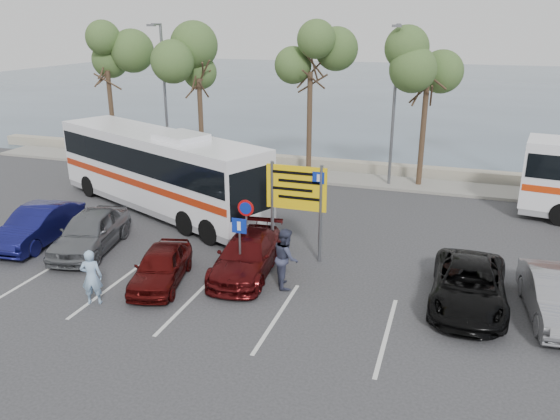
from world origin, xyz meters
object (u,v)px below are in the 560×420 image
(suv_black, at_px, (469,286))
(street_lamp_left, at_px, (164,89))
(car_blue, at_px, (38,225))
(pedestrian_far, at_px, (286,258))
(pedestrian_near, at_px, (92,277))
(car_red, at_px, (161,266))
(street_lamp_right, at_px, (394,99))
(car_silver_a, at_px, (90,231))
(coach_bus_left, at_px, (158,173))
(car_silver_b, at_px, (556,297))
(car_maroon, at_px, (247,255))
(direction_sign, at_px, (296,195))

(suv_black, bearing_deg, street_lamp_left, 145.43)
(street_lamp_left, bearing_deg, suv_black, -35.26)
(street_lamp_left, xyz_separation_m, suv_black, (17.00, -12.02, -3.94))
(suv_black, bearing_deg, car_blue, -179.30)
(pedestrian_far, bearing_deg, pedestrian_near, 94.03)
(car_red, bearing_deg, street_lamp_right, 53.97)
(car_red, bearing_deg, car_silver_a, 143.83)
(car_silver_a, bearing_deg, car_red, -34.52)
(car_silver_a, height_order, suv_black, car_silver_a)
(coach_bus_left, height_order, car_silver_a, coach_bus_left)
(car_blue, distance_m, pedestrian_far, 10.34)
(car_silver_a, xyz_separation_m, pedestrian_far, (7.91, -0.50, 0.24))
(car_silver_a, bearing_deg, car_silver_b, -11.96)
(street_lamp_right, xyz_separation_m, coach_bus_left, (-9.50, -7.02, -2.84))
(car_silver_a, height_order, pedestrian_near, pedestrian_near)
(car_silver_b, bearing_deg, pedestrian_near, -170.77)
(car_silver_a, bearing_deg, car_blue, 168.04)
(coach_bus_left, xyz_separation_m, car_maroon, (6.26, -5.00, -1.11))
(street_lamp_right, relative_size, pedestrian_near, 4.52)
(coach_bus_left, distance_m, car_maroon, 8.09)
(car_blue, bearing_deg, car_maroon, -5.51)
(coach_bus_left, distance_m, car_silver_b, 16.70)
(car_silver_b, bearing_deg, car_maroon, 174.56)
(street_lamp_right, distance_m, car_silver_b, 14.17)
(coach_bus_left, bearing_deg, street_lamp_right, 36.46)
(car_silver_a, bearing_deg, car_maroon, -11.96)
(street_lamp_right, xyz_separation_m, direction_sign, (-2.00, -10.32, -2.17))
(suv_black, bearing_deg, direction_sign, 164.89)
(coach_bus_left, xyz_separation_m, car_red, (3.86, -6.64, -1.14))
(coach_bus_left, height_order, car_red, coach_bus_left)
(street_lamp_left, distance_m, car_red, 16.02)
(street_lamp_left, relative_size, direction_sign, 2.23)
(car_blue, distance_m, car_maroon, 8.76)
(suv_black, relative_size, car_silver_b, 1.15)
(direction_sign, bearing_deg, car_blue, -170.37)
(street_lamp_right, distance_m, direction_sign, 10.73)
(car_blue, relative_size, car_maroon, 0.97)
(car_maroon, relative_size, pedestrian_near, 2.54)
(car_silver_a, distance_m, suv_black, 13.59)
(direction_sign, height_order, car_silver_b, direction_sign)
(pedestrian_far, bearing_deg, direction_sign, -17.42)
(car_red, distance_m, car_silver_b, 12.15)
(direction_sign, distance_m, coach_bus_left, 8.23)
(street_lamp_right, bearing_deg, coach_bus_left, -143.54)
(street_lamp_right, bearing_deg, car_silver_a, -128.60)
(street_lamp_right, distance_m, car_silver_a, 15.85)
(car_silver_b, bearing_deg, coach_bus_left, 157.11)
(coach_bus_left, xyz_separation_m, car_blue, (-2.50, -5.00, -1.04))
(car_silver_a, bearing_deg, street_lamp_right, 39.45)
(street_lamp_left, distance_m, coach_bus_left, 8.34)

